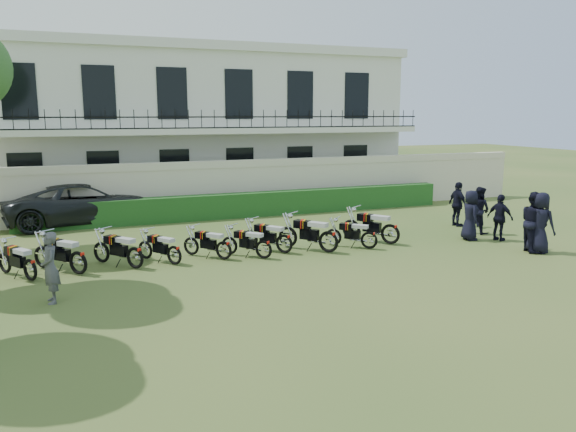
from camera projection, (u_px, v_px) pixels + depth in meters
name	position (u px, v px, depth m)	size (l,w,h in m)	color
ground	(290.00, 260.00, 16.52)	(100.00, 100.00, 0.00)	#365421
perimeter_wall	(220.00, 188.00, 23.62)	(30.00, 0.35, 2.30)	beige
hedge	(248.00, 205.00, 23.38)	(18.00, 0.60, 1.00)	#1D491A
building	(189.00, 124.00, 28.62)	(20.40, 9.60, 7.40)	silver
motorcycle_0	(30.00, 265.00, 14.28)	(1.06, 1.56, 0.98)	black
motorcycle_1	(78.00, 257.00, 14.84)	(1.38, 1.56, 1.08)	black
motorcycle_2	(135.00, 253.00, 15.41)	(1.27, 1.54, 1.04)	black
motorcycle_3	(174.00, 251.00, 15.84)	(1.06, 1.44, 0.93)	black
motorcycle_4	(224.00, 246.00, 16.39)	(1.19, 1.36, 0.94)	black
motorcycle_5	(264.00, 245.00, 16.49)	(1.23, 1.33, 0.94)	black
motorcycle_6	(284.00, 239.00, 17.13)	(1.22, 1.50, 1.01)	black
motorcycle_7	(329.00, 237.00, 17.18)	(1.39, 1.71, 1.15)	black
motorcycle_8	(369.00, 236.00, 17.70)	(1.30, 1.27, 0.95)	black
motorcycle_9	(391.00, 229.00, 18.29)	(1.28, 1.79, 1.15)	black
suv	(83.00, 203.00, 21.82)	(2.69, 5.82, 1.62)	black
inspector	(50.00, 268.00, 12.64)	(0.60, 0.39, 1.64)	#555559
officer_0	(540.00, 223.00, 17.22)	(0.92, 0.60, 1.89)	black
officer_1	(534.00, 222.00, 17.36)	(0.92, 0.71, 1.88)	black
officer_2	(500.00, 218.00, 18.88)	(0.93, 0.39, 1.58)	black
officer_3	(470.00, 215.00, 18.99)	(0.83, 0.54, 1.70)	black
officer_4	(479.00, 210.00, 20.03)	(0.82, 0.64, 1.69)	black
officer_5	(458.00, 204.00, 21.31)	(1.00, 0.41, 1.70)	black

